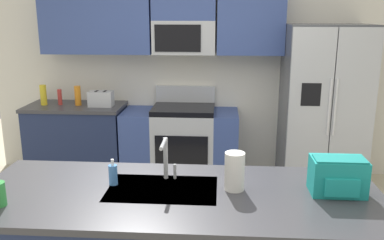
% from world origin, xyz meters
% --- Properties ---
extents(kitchen_wall_unit, '(5.20, 0.43, 2.60)m').
position_xyz_m(kitchen_wall_unit, '(-0.14, 2.08, 1.47)').
color(kitchen_wall_unit, silver).
rests_on(kitchen_wall_unit, ground).
extents(back_counter, '(1.15, 0.63, 0.90)m').
position_xyz_m(back_counter, '(-1.49, 1.80, 0.45)').
color(back_counter, '#1E2A4D').
rests_on(back_counter, ground).
extents(range_oven, '(1.36, 0.61, 1.10)m').
position_xyz_m(range_oven, '(-0.22, 1.80, 0.44)').
color(range_oven, '#B7BABF').
rests_on(range_oven, ground).
extents(refrigerator, '(0.90, 0.76, 1.85)m').
position_xyz_m(refrigerator, '(1.40, 1.73, 0.93)').
color(refrigerator, '#4C4F54').
rests_on(refrigerator, ground).
extents(toaster, '(0.28, 0.16, 0.18)m').
position_xyz_m(toaster, '(-1.15, 1.75, 0.99)').
color(toaster, '#B7BABF').
rests_on(toaster, back_counter).
extents(pepper_mill, '(0.05, 0.05, 0.19)m').
position_xyz_m(pepper_mill, '(-1.67, 1.80, 0.99)').
color(pepper_mill, '#B2332D').
rests_on(pepper_mill, back_counter).
extents(bottle_orange, '(0.07, 0.07, 0.23)m').
position_xyz_m(bottle_orange, '(-1.45, 1.79, 1.02)').
color(bottle_orange, orange).
rests_on(bottle_orange, back_counter).
extents(bottle_yellow, '(0.08, 0.08, 0.24)m').
position_xyz_m(bottle_yellow, '(-1.86, 1.78, 1.02)').
color(bottle_yellow, yellow).
rests_on(bottle_yellow, back_counter).
extents(sink_faucet, '(0.08, 0.21, 0.28)m').
position_xyz_m(sink_faucet, '(-0.10, -0.40, 1.07)').
color(sink_faucet, '#B7BABF').
rests_on(sink_faucet, island_counter).
extents(soap_dispenser, '(0.06, 0.06, 0.17)m').
position_xyz_m(soap_dispenser, '(-0.43, -0.50, 0.97)').
color(soap_dispenser, '#4C8CD8').
rests_on(soap_dispenser, island_counter).
extents(paper_towel_roll, '(0.12, 0.12, 0.24)m').
position_xyz_m(paper_towel_roll, '(0.34, -0.53, 1.02)').
color(paper_towel_roll, white).
rests_on(paper_towel_roll, island_counter).
extents(backpack, '(0.32, 0.22, 0.23)m').
position_xyz_m(backpack, '(0.96, -0.54, 1.02)').
color(backpack, teal).
rests_on(backpack, island_counter).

